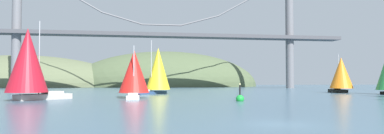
{
  "coord_description": "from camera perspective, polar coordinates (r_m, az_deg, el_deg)",
  "views": [
    {
      "loc": [
        -9.35,
        -21.47,
        2.83
      ],
      "look_at": [
        0.0,
        34.33,
        4.93
      ],
      "focal_mm": 33.09,
      "sensor_mm": 36.0,
      "label": 1
    }
  ],
  "objects": [
    {
      "name": "sailboat_orange_sail",
      "position": [
        85.37,
        22.89,
        -1.02
      ],
      "size": [
        5.75,
        8.35,
        8.77
      ],
      "color": "black",
      "rests_on": "ground_plane"
    },
    {
      "name": "channel_buoy",
      "position": [
        47.97,
        7.73,
        -5.05
      ],
      "size": [
        1.1,
        1.1,
        2.64
      ],
      "color": "green",
      "rests_on": "ground_plane"
    },
    {
      "name": "suspension_bridge",
      "position": [
        118.02,
        -4.9,
        5.95
      ],
      "size": [
        126.06,
        6.0,
        42.94
      ],
      "color": "slate",
      "rests_on": "ground_plane"
    },
    {
      "name": "sailboat_yellow_sail",
      "position": [
        74.24,
        -5.56,
        -0.45
      ],
      "size": [
        9.62,
        7.85,
        11.08
      ],
      "color": "navy",
      "rests_on": "ground_plane"
    },
    {
      "name": "headland_center",
      "position": [
        157.15,
        -4.28,
        -3.15
      ],
      "size": [
        82.51,
        44.0,
        30.99
      ],
      "primitive_type": "ellipsoid",
      "color": "#4C5B3D",
      "rests_on": "ground_plane"
    },
    {
      "name": "headland_left",
      "position": [
        163.02,
        -25.81,
        -2.91
      ],
      "size": [
        87.47,
        44.0,
        26.35
      ],
      "primitive_type": "ellipsoid",
      "color": "#5B6647",
      "rests_on": "ground_plane"
    },
    {
      "name": "sailboat_red_spinnaker",
      "position": [
        56.37,
        -9.32,
        -0.87
      ],
      "size": [
        4.97,
        7.78,
        8.17
      ],
      "color": "white",
      "rests_on": "ground_plane"
    },
    {
      "name": "ground_plane",
      "position": [
        23.59,
        14.09,
        -8.95
      ],
      "size": [
        360.0,
        360.0,
        0.0
      ],
      "primitive_type": "plane",
      "color": "#426075"
    },
    {
      "name": "sailboat_crimson_sail",
      "position": [
        54.71,
        -24.86,
        0.69
      ],
      "size": [
        9.51,
        9.49,
        11.39
      ],
      "color": "#B7B2A8",
      "rests_on": "ground_plane"
    }
  ]
}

